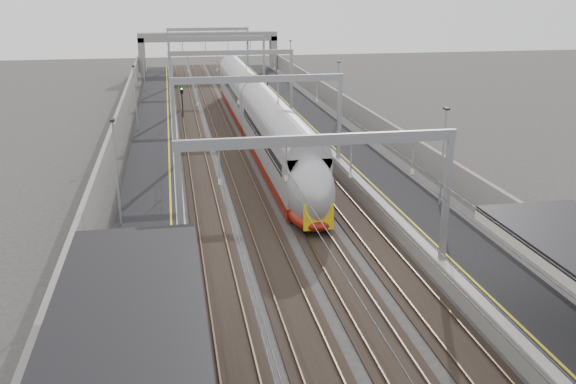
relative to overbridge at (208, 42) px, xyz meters
name	(u,v)px	position (x,y,z in m)	size (l,w,h in m)	color
platform_left	(154,163)	(-8.00, -55.00, -4.81)	(4.00, 120.00, 1.00)	black
platform_right	(349,154)	(8.00, -55.00, -4.81)	(4.00, 120.00, 1.00)	black
tracks	(254,164)	(0.00, -55.00, -5.26)	(11.40, 140.00, 0.20)	black
overhead_line	(243,78)	(0.00, -48.38, 0.83)	(13.00, 140.00, 6.60)	gray
overbridge	(208,42)	(0.00, 0.00, 0.00)	(22.00, 2.20, 6.90)	gray
wall_left	(112,151)	(-11.20, -55.00, -3.71)	(0.30, 120.00, 3.20)	gray
wall_right	(386,140)	(11.20, -55.00, -3.71)	(0.30, 120.00, 3.20)	gray
train	(260,121)	(1.50, -48.22, -3.16)	(2.78, 50.70, 4.40)	maroon
signal_green	(182,96)	(-5.20, -34.45, -2.89)	(0.32, 0.32, 3.48)	black
signal_red_near	(253,88)	(3.20, -30.23, -2.89)	(0.32, 0.32, 3.48)	black
signal_red_far	(267,84)	(5.40, -27.03, -2.89)	(0.32, 0.32, 3.48)	black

